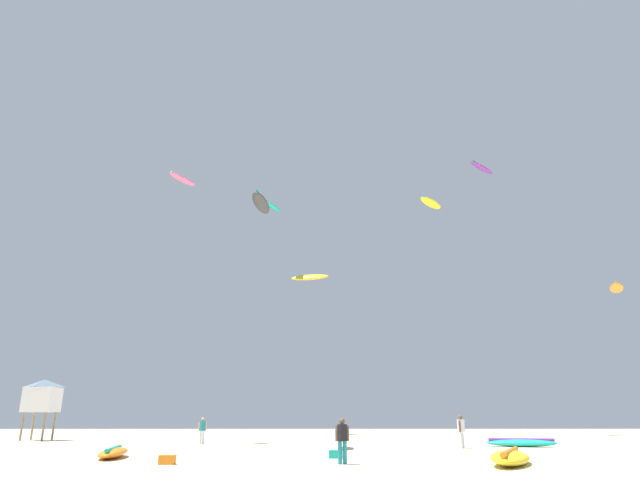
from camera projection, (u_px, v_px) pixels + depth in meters
The scene contains 16 objects.
person_foreground at pixel (342, 437), 19.70m from camera, with size 0.52×0.36×1.58m.
person_midground at pixel (202, 428), 33.83m from camera, with size 0.49×0.35×1.56m.
person_left at pixel (461, 429), 29.11m from camera, with size 0.38×0.49×1.70m.
kite_grounded_near at pixel (113, 453), 22.30m from camera, with size 1.75×3.86×0.49m.
kite_grounded_mid at pixel (510, 457), 19.20m from camera, with size 3.02×4.55×0.57m.
kite_grounded_far at pixel (521, 443), 30.29m from camera, with size 3.99×1.77×0.49m.
lifeguard_tower at pixel (43, 395), 38.81m from camera, with size 2.30×2.30×4.15m.
cooler_box at pixel (167, 460), 19.38m from camera, with size 0.56×0.36×0.32m, color orange.
gear_bag at pixel (336, 454), 22.19m from camera, with size 0.56×0.36×0.32m, color #19B29E.
kite_aloft_0 at pixel (482, 168), 57.41m from camera, with size 3.79×3.79×0.86m.
kite_aloft_1 at pixel (617, 288), 37.86m from camera, with size 2.29×3.20×0.38m.
kite_aloft_2 at pixel (261, 203), 33.35m from camera, with size 1.19×3.49×0.54m.
kite_aloft_3 at pixel (272, 206), 58.18m from camera, with size 2.61×3.78×0.62m.
kite_aloft_4 at pixel (431, 203), 46.45m from camera, with size 2.78×3.20×0.41m.
kite_aloft_5 at pixel (183, 179), 40.01m from camera, with size 1.95×2.70×0.34m.
kite_aloft_6 at pixel (310, 277), 56.21m from camera, with size 4.13×2.04×0.99m.
Camera 1 is at (-0.16, -15.43, 1.66)m, focal length 30.42 mm.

